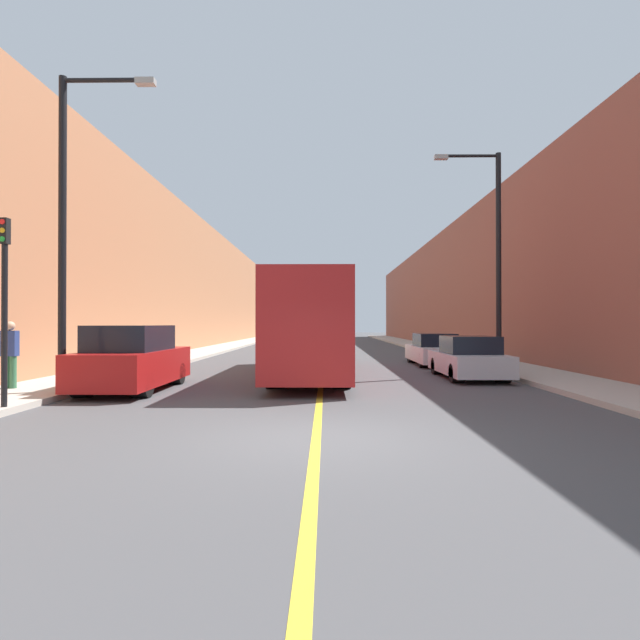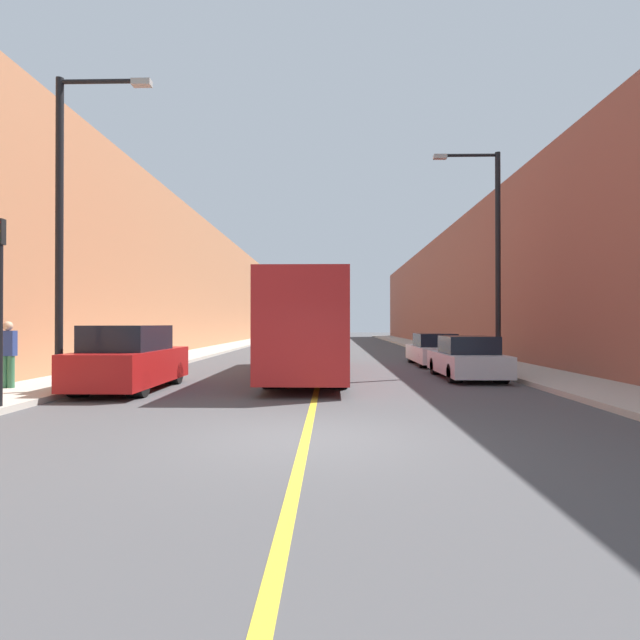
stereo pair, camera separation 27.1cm
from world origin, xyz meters
name	(u,v)px [view 1 (the left image)]	position (x,y,z in m)	size (l,w,h in m)	color
ground_plane	(316,438)	(0.00, 0.00, 0.00)	(200.00, 200.00, 0.00)	#474749
sidewalk_left	(223,347)	(-7.76, 30.00, 0.08)	(2.67, 72.00, 0.15)	#B2AA9E
sidewalk_right	(425,348)	(7.76, 30.00, 0.08)	(2.67, 72.00, 0.15)	#B2AA9E
building_row_left	(181,285)	(-11.09, 30.00, 4.88)	(4.00, 72.00, 9.76)	#B2724C
building_row_right	(469,289)	(11.09, 30.00, 4.53)	(4.00, 72.00, 9.07)	brown
road_center_line	(324,348)	(0.00, 30.00, 0.00)	(0.16, 72.00, 0.01)	gold
bus	(312,326)	(-0.36, 10.01, 1.82)	(2.49, 11.85, 3.39)	#AD1E1E
parked_suv_left	(133,360)	(-5.34, 5.80, 0.86)	(1.96, 4.67, 1.86)	maroon
car_right_near	(468,359)	(5.11, 9.06, 0.67)	(1.88, 4.41, 1.48)	silver
car_right_mid	(434,351)	(5.11, 14.65, 0.66)	(1.86, 4.77, 1.46)	silver
street_lamp_left	(70,213)	(-6.52, 4.58, 4.79)	(2.52, 0.24, 8.22)	black
street_lamp_right	(493,247)	(6.52, 10.67, 4.81)	(2.52, 0.24, 8.25)	black
traffic_light	(4,304)	(-6.62, 2.10, 2.33)	(0.16, 0.18, 3.98)	black
pedestrian	(10,354)	(-8.42, 5.10, 1.09)	(0.40, 0.25, 1.82)	#336B47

